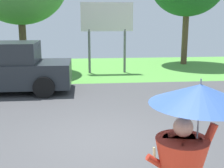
# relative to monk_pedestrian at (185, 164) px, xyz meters

# --- Properties ---
(ground_plane) EXTENTS (40.00, 22.00, 0.20)m
(ground_plane) POSITION_rel_monk_pedestrian_xyz_m (-0.77, 6.30, -1.20)
(ground_plane) COLOR #424244
(monk_pedestrian) EXTENTS (1.13, 1.11, 2.13)m
(monk_pedestrian) POSITION_rel_monk_pedestrian_xyz_m (0.00, 0.00, 0.00)
(monk_pedestrian) COLOR #B22D1E
(monk_pedestrian) RESTS_ON ground_plane
(pickup_truck) EXTENTS (5.20, 2.28, 1.88)m
(pickup_truck) POSITION_rel_monk_pedestrian_xyz_m (-4.20, 8.26, -0.28)
(pickup_truck) COLOR #23282D
(pickup_truck) RESTS_ON ground_plane
(roadside_billboard) EXTENTS (2.60, 0.12, 3.50)m
(roadside_billboard) POSITION_rel_monk_pedestrian_xyz_m (0.08, 11.88, 1.40)
(roadside_billboard) COLOR slate
(roadside_billboard) RESTS_ON ground_plane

